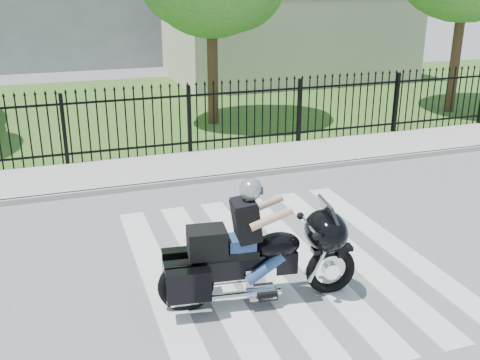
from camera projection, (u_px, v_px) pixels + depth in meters
name	position (u px, v px, depth m)	size (l,w,h in m)	color
ground	(283.00, 262.00, 8.97)	(120.00, 120.00, 0.00)	slate
crosswalk	(283.00, 262.00, 8.97)	(5.00, 5.50, 0.01)	silver
sidewalk	(201.00, 165.00, 13.39)	(40.00, 2.00, 0.12)	#ADAAA3
curb	(213.00, 179.00, 12.50)	(40.00, 0.12, 0.12)	#ADAAA3
grass_strip	(148.00, 107.00, 19.63)	(40.00, 12.00, 0.02)	#31581E
iron_fence	(189.00, 121.00, 13.99)	(26.00, 0.04, 1.80)	black
building_low	(287.00, 38.00, 24.73)	(10.00, 6.00, 3.50)	#BCB39C
motorcycle_rider	(254.00, 252.00, 7.66)	(2.83, 1.11, 1.87)	black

